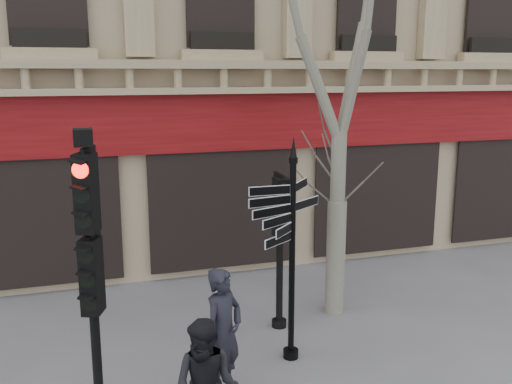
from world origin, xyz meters
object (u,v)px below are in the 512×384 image
fingerpost (293,213)px  pedestrian_a (223,333)px  traffic_signal_secondary (280,224)px  traffic_signal_main (90,245)px

fingerpost → pedestrian_a: 2.16m
traffic_signal_secondary → pedestrian_a: size_ratio=1.45×
traffic_signal_main → pedestrian_a: 2.37m
traffic_signal_secondary → pedestrian_a: (-1.56, -1.92, -1.01)m
fingerpost → traffic_signal_main: bearing=171.8°
traffic_signal_main → pedestrian_a: size_ratio=2.05×
traffic_signal_main → pedestrian_a: (1.78, 0.17, -1.56)m
traffic_signal_secondary → fingerpost: bearing=-98.3°
fingerpost → traffic_signal_main: (-3.13, -0.91, 0.04)m
traffic_signal_main → traffic_signal_secondary: (3.34, 2.09, -0.55)m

